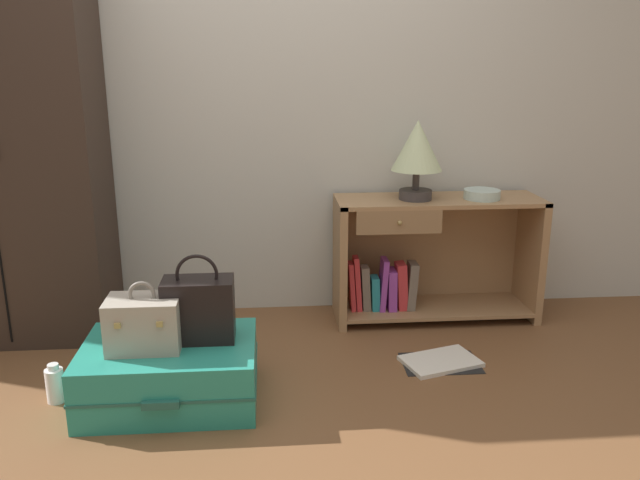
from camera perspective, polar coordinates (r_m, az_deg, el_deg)
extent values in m
plane|color=brown|center=(2.41, -4.92, -18.84)|extent=(9.00, 9.00, 0.00)
cube|color=beige|center=(3.49, -5.43, 14.62)|extent=(6.40, 0.10, 2.60)
cube|color=#33261E|center=(3.45, -26.18, 7.63)|extent=(0.88, 0.45, 1.95)
cube|color=#A37A51|center=(3.41, 1.77, -1.89)|extent=(0.04, 0.35, 0.66)
cube|color=#A37A51|center=(3.67, 18.14, -1.39)|extent=(0.04, 0.35, 0.66)
cube|color=#A37A51|center=(3.42, 10.52, 3.49)|extent=(1.08, 0.35, 0.02)
cube|color=#A37A51|center=(3.60, 10.04, -5.86)|extent=(1.00, 0.35, 0.02)
cube|color=#A37A51|center=(3.66, 9.58, -0.85)|extent=(1.00, 0.01, 0.64)
cube|color=#8F6B47|center=(3.23, 7.04, 1.59)|extent=(0.43, 0.02, 0.12)
sphere|color=#9E844C|center=(3.21, 7.09, 1.52)|extent=(0.02, 0.02, 0.02)
cube|color=red|center=(3.44, 2.84, -4.14)|extent=(0.04, 0.08, 0.27)
cube|color=red|center=(3.43, 3.34, -3.87)|extent=(0.05, 0.08, 0.30)
cube|color=#726659|center=(3.45, 4.06, -4.28)|extent=(0.06, 0.08, 0.24)
cube|color=teal|center=(3.47, 4.89, -4.71)|extent=(0.05, 0.09, 0.18)
cube|color=purple|center=(3.46, 5.61, -3.92)|extent=(0.05, 0.11, 0.28)
cube|color=purple|center=(3.48, 6.34, -4.36)|extent=(0.05, 0.12, 0.22)
cube|color=red|center=(3.48, 7.23, -4.06)|extent=(0.07, 0.10, 0.26)
cube|color=#726659|center=(3.49, 8.10, -4.02)|extent=(0.06, 0.11, 0.26)
cylinder|color=#3D3838|center=(3.37, 8.46, 4.01)|extent=(0.17, 0.17, 0.05)
cylinder|color=#3D3838|center=(3.36, 8.51, 5.29)|extent=(0.04, 0.04, 0.10)
cone|color=beige|center=(3.33, 8.64, 8.31)|extent=(0.26, 0.26, 0.25)
cylinder|color=silver|center=(3.45, 14.17, 3.96)|extent=(0.19, 0.19, 0.05)
cube|color=teal|center=(2.76, -13.13, -11.35)|extent=(0.70, 0.50, 0.25)
cube|color=#235E52|center=(2.76, -13.13, -11.35)|extent=(0.71, 0.51, 0.01)
cube|color=#235E52|center=(2.54, -13.97, -14.03)|extent=(0.14, 0.02, 0.03)
cube|color=#A89E8E|center=(2.66, -15.35, -7.16)|extent=(0.29, 0.19, 0.21)
torus|color=slate|center=(2.61, -15.54, -4.65)|extent=(0.11, 0.02, 0.11)
cube|color=tan|center=(2.57, -17.54, -7.26)|extent=(0.02, 0.01, 0.02)
cube|color=tan|center=(2.54, -14.05, -7.27)|extent=(0.02, 0.01, 0.02)
cube|color=black|center=(2.68, -10.71, -6.09)|extent=(0.29, 0.16, 0.26)
torus|color=black|center=(2.63, -10.87, -3.05)|extent=(0.17, 0.01, 0.17)
cylinder|color=white|center=(2.92, -22.44, -11.84)|extent=(0.07, 0.07, 0.14)
cylinder|color=silver|center=(2.89, -22.62, -10.37)|extent=(0.04, 0.04, 0.02)
cube|color=white|center=(3.09, 10.65, -10.54)|extent=(0.39, 0.31, 0.02)
cube|color=black|center=(3.10, 10.64, -10.66)|extent=(0.36, 0.24, 0.01)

